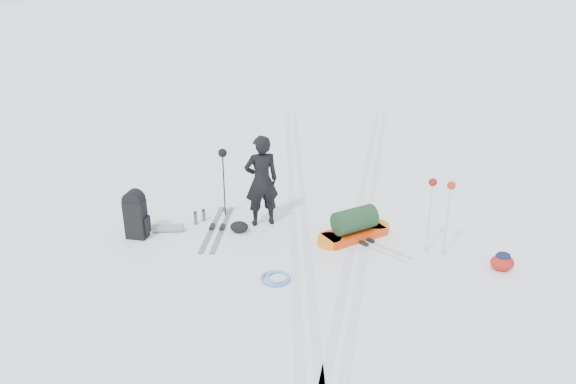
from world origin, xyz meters
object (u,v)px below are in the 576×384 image
(skier, at_px, (261,181))
(pulk_sled, at_px, (354,227))
(expedition_rucksack, at_px, (140,215))
(ski_poles_black, at_px, (223,161))

(skier, height_order, pulk_sled, skier)
(expedition_rucksack, distance_m, ski_poles_black, 1.89)
(pulk_sled, bearing_deg, ski_poles_black, 127.72)
(pulk_sled, height_order, ski_poles_black, ski_poles_black)
(skier, bearing_deg, expedition_rucksack, -2.74)
(expedition_rucksack, bearing_deg, pulk_sled, 10.58)
(skier, bearing_deg, pulk_sled, 144.31)
(pulk_sled, xyz_separation_m, expedition_rucksack, (-3.96, -0.17, 0.21))
(pulk_sled, distance_m, ski_poles_black, 2.85)
(expedition_rucksack, bearing_deg, skier, 25.15)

